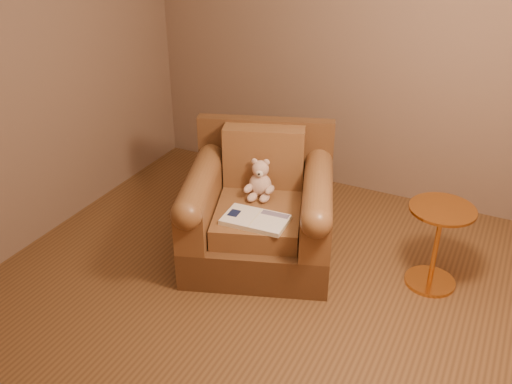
% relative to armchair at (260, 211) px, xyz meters
% --- Properties ---
extents(floor, '(4.00, 4.00, 0.00)m').
position_rel_armchair_xyz_m(floor, '(0.39, -0.69, -0.35)').
color(floor, brown).
rests_on(floor, ground).
extents(room, '(4.02, 4.02, 2.71)m').
position_rel_armchair_xyz_m(room, '(0.39, -0.69, 1.36)').
color(room, brown).
rests_on(room, ground).
extents(armchair, '(1.27, 1.24, 0.91)m').
position_rel_armchair_xyz_m(armchair, '(0.00, 0.00, 0.00)').
color(armchair, '#57361D').
rests_on(armchair, floor).
extents(teddy_bear, '(0.21, 0.24, 0.28)m').
position_rel_armchair_xyz_m(teddy_bear, '(-0.04, 0.07, 0.19)').
color(teddy_bear, '#D2AA93').
rests_on(teddy_bear, armchair).
extents(guidebook, '(0.44, 0.28, 0.03)m').
position_rel_armchair_xyz_m(guidebook, '(0.10, -0.27, 0.10)').
color(guidebook, beige).
rests_on(guidebook, armchair).
extents(side_table, '(0.43, 0.43, 0.60)m').
position_rel_armchair_xyz_m(side_table, '(1.21, 0.18, -0.03)').
color(side_table, '#D28A39').
rests_on(side_table, floor).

